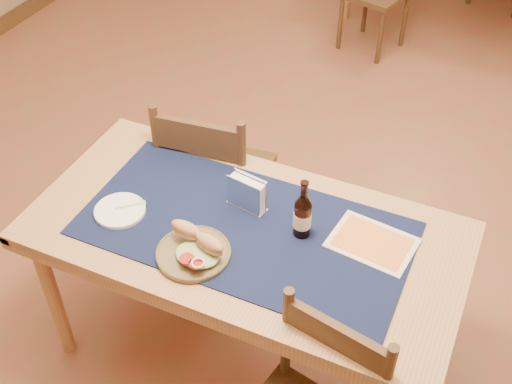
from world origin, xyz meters
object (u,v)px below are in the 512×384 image
at_px(napkin_holder, 247,194).
at_px(main_table, 245,244).
at_px(beer_bottle, 303,215).
at_px(chair_main_far, 215,178).
at_px(sandwich_plate, 195,250).

bearing_deg(napkin_holder, main_table, -69.32).
xyz_separation_m(main_table, beer_bottle, (0.20, 0.06, 0.18)).
xyz_separation_m(chair_main_far, beer_bottle, (0.57, -0.41, 0.35)).
bearing_deg(beer_bottle, sandwich_plate, -139.64).
relative_size(chair_main_far, beer_bottle, 3.90).
bearing_deg(beer_bottle, napkin_holder, 168.80).
distance_m(sandwich_plate, beer_bottle, 0.40).
xyz_separation_m(sandwich_plate, napkin_holder, (0.06, 0.30, 0.04)).
distance_m(main_table, beer_bottle, 0.27).
bearing_deg(sandwich_plate, napkin_holder, 79.00).
distance_m(beer_bottle, napkin_holder, 0.25).
bearing_deg(main_table, napkin_holder, 110.68).
relative_size(chair_main_far, sandwich_plate, 3.61).
xyz_separation_m(chair_main_far, napkin_holder, (0.33, -0.36, 0.32)).
distance_m(chair_main_far, beer_bottle, 0.79).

